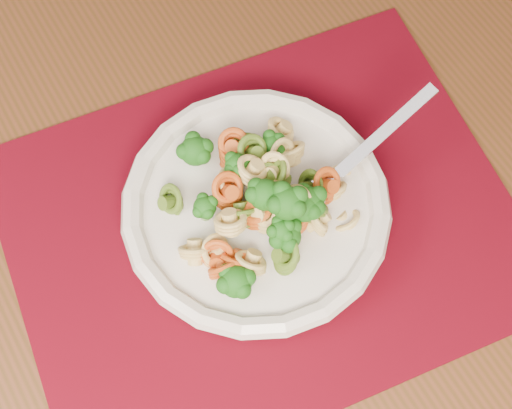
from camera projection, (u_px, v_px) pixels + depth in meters
dining_table at (255, 131)px, 0.80m from camera, size 1.57×1.02×0.73m
placemat at (262, 227)px, 0.66m from camera, size 0.50×0.41×0.00m
pasta_bowl at (256, 210)px, 0.63m from camera, size 0.24×0.24×0.05m
pasta_broccoli_heap at (256, 202)px, 0.62m from camera, size 0.20×0.20×0.06m
fork at (318, 192)px, 0.62m from camera, size 0.18×0.05×0.08m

